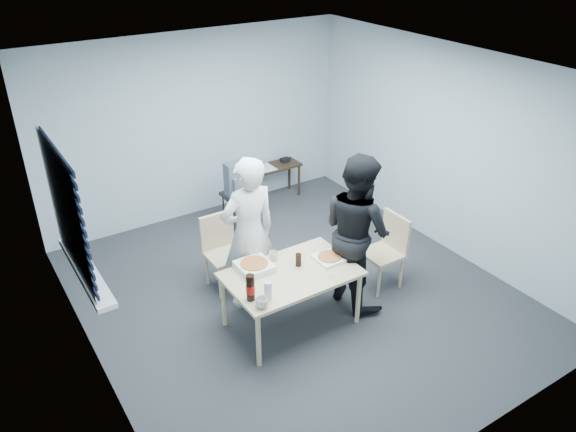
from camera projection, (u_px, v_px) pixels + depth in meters
room at (71, 221)px, 5.10m from camera, size 5.00×5.00×5.00m
dining_table at (291, 278)px, 5.79m from camera, size 1.35×0.85×0.65m
chair_far at (222, 246)px, 6.49m from camera, size 0.42×0.42×0.89m
chair_right at (388, 246)px, 6.50m from camera, size 0.42×0.42×0.89m
person_white at (249, 234)px, 6.00m from camera, size 0.65×0.42×1.77m
person_black at (357, 230)px, 6.07m from camera, size 0.47×0.86×1.77m
side_table at (274, 170)px, 8.54m from camera, size 0.80×0.36×0.53m
stool at (238, 201)px, 7.68m from camera, size 0.39×0.39×0.54m
backpack at (238, 179)px, 7.51m from camera, size 0.33×0.24×0.46m
pizza_box_a at (254, 266)px, 5.79m from camera, size 0.34×0.34×0.08m
pizza_box_b at (329, 258)px, 5.97m from camera, size 0.30×0.30×0.04m
mug_a at (262, 303)px, 5.24m from camera, size 0.17×0.17×0.10m
mug_b at (273, 256)px, 5.96m from camera, size 0.10×0.10×0.09m
cola_glass at (298, 260)px, 5.84m from camera, size 0.07×0.07×0.14m
soda_bottle at (250, 288)px, 5.30m from camera, size 0.09×0.09×0.28m
plastic_cups at (268, 290)px, 5.34m from camera, size 0.10×0.10×0.19m
rubber_band at (331, 277)px, 5.69m from camera, size 0.06×0.06×0.00m
papers at (266, 168)px, 8.43m from camera, size 0.26×0.33×0.01m
black_box at (285, 160)px, 8.63m from camera, size 0.16×0.14×0.06m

